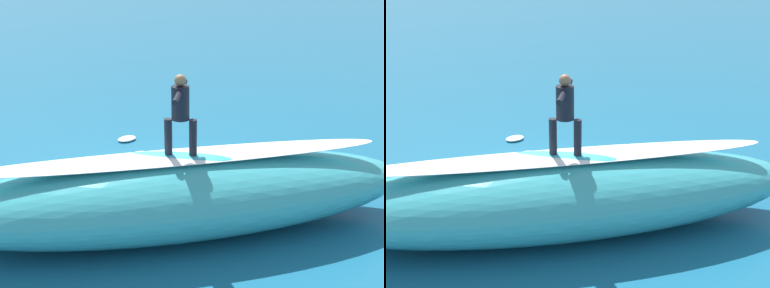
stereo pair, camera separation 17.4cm
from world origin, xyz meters
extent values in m
plane|color=#196084|center=(0.00, 0.00, 0.00)|extent=(120.00, 120.00, 0.00)
ellipsoid|color=teal|center=(-0.11, 2.55, 0.80)|extent=(10.13, 3.99, 1.60)
ellipsoid|color=white|center=(-0.11, 2.55, 1.64)|extent=(8.42, 2.15, 0.08)
ellipsoid|color=#33B2D1|center=(-0.19, 2.54, 1.64)|extent=(2.21, 0.85, 0.09)
cylinder|color=black|center=(0.05, 2.50, 2.05)|extent=(0.15, 0.15, 0.72)
cylinder|color=black|center=(-0.42, 2.58, 2.05)|extent=(0.15, 0.15, 0.72)
cylinder|color=black|center=(-0.19, 2.54, 2.73)|extent=(0.40, 0.40, 0.65)
sphere|color=#936B4C|center=(-0.19, 2.54, 3.17)|extent=(0.22, 0.22, 0.22)
cylinder|color=black|center=(-0.11, 2.99, 2.96)|extent=(0.20, 0.59, 0.10)
cylinder|color=black|center=(-0.26, 2.08, 2.96)|extent=(0.20, 0.59, 0.10)
ellipsoid|color=#E0563D|center=(-0.84, -0.76, 0.04)|extent=(1.98, 2.04, 0.08)
cylinder|color=black|center=(-0.84, -0.76, 0.21)|extent=(0.74, 0.76, 0.28)
sphere|color=tan|center=(-1.17, -1.10, 0.27)|extent=(0.20, 0.20, 0.20)
cylinder|color=black|center=(-0.41, -0.18, 0.14)|extent=(0.54, 0.56, 0.12)
cylinder|color=black|center=(-0.29, -0.29, 0.14)|extent=(0.54, 0.56, 0.12)
sphere|color=orange|center=(3.53, 2.17, 0.34)|extent=(0.68, 0.68, 0.68)
ellipsoid|color=white|center=(2.38, 1.98, 0.06)|extent=(0.77, 0.98, 0.12)
ellipsoid|color=white|center=(1.18, -2.82, 0.05)|extent=(0.72, 0.71, 0.10)
ellipsoid|color=white|center=(0.76, -1.36, 0.07)|extent=(0.79, 0.85, 0.15)
camera|label=1|loc=(0.23, 12.18, 5.62)|focal=50.12mm
camera|label=2|loc=(0.06, 12.19, 5.62)|focal=50.12mm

